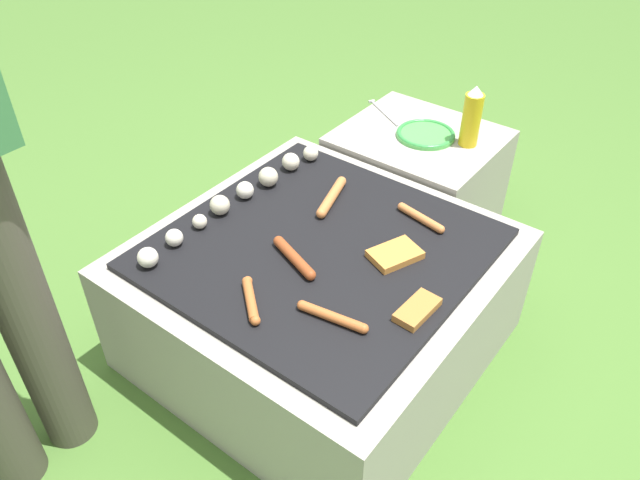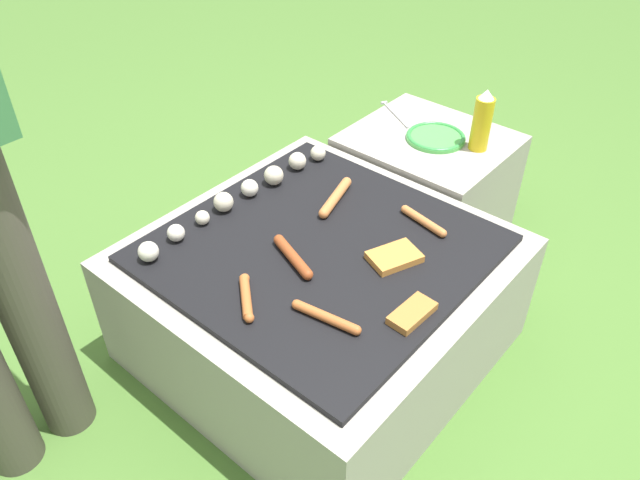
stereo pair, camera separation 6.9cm
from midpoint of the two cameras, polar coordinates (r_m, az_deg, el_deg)
ground_plane at (r=1.93m, az=-1.04°, el=-9.47°), size 14.00×14.00×0.00m
grill at (r=1.80m, az=-1.11°, el=-5.39°), size 0.90×0.90×0.39m
side_ledge at (r=2.29m, az=7.84°, el=5.28°), size 0.47×0.52×0.39m
sausage_front_center at (r=1.46m, az=-0.25°, el=-7.05°), size 0.05×0.18×0.02m
sausage_mid_left at (r=1.61m, az=-3.63°, el=-1.63°), size 0.08×0.18×0.03m
sausage_front_left at (r=1.77m, az=8.08°, el=2.02°), size 0.05×0.17×0.02m
sausage_back_right at (r=1.83m, az=-0.01°, el=3.96°), size 0.20×0.08×0.03m
sausage_back_center at (r=1.51m, az=-7.61°, el=-5.49°), size 0.11×0.13×0.02m
bread_slice_center at (r=1.63m, az=5.67°, el=-1.33°), size 0.15×0.13×0.02m
bread_slice_left at (r=1.49m, az=7.57°, el=-6.36°), size 0.13×0.07×0.02m
mushroom_row at (r=1.83m, az=-8.41°, el=4.07°), size 0.71×0.08×0.06m
plate_colorful at (r=2.18m, az=8.73°, el=9.53°), size 0.20×0.20×0.02m
condiment_bottle at (r=2.12m, az=12.78°, el=10.88°), size 0.06×0.06×0.21m
fork_utensil at (r=2.33m, az=4.86°, el=11.63°), size 0.12×0.19×0.01m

